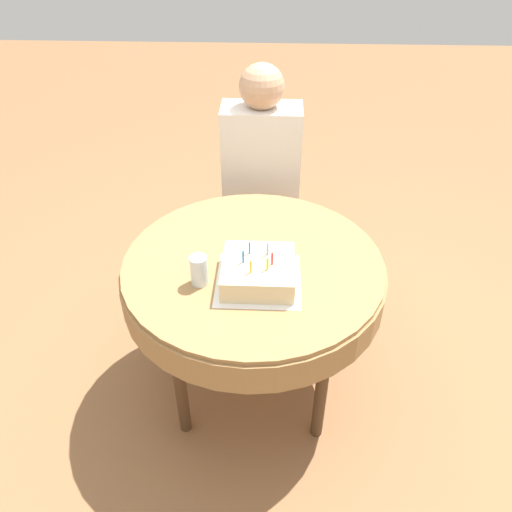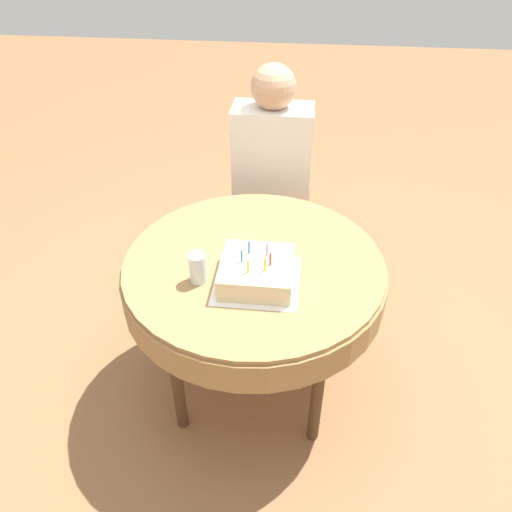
# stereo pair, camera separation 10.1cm
# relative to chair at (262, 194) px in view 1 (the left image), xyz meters

# --- Properties ---
(ground_plane) EXTENTS (12.00, 12.00, 0.00)m
(ground_plane) POSITION_rel_chair_xyz_m (-0.01, -0.86, -0.51)
(ground_plane) COLOR #8C603D
(dining_table) EXTENTS (1.06, 1.06, 0.72)m
(dining_table) POSITION_rel_chair_xyz_m (-0.01, -0.86, 0.12)
(dining_table) COLOR #9E7547
(dining_table) RESTS_ON ground_plane
(chair) EXTENTS (0.42, 0.42, 0.94)m
(chair) POSITION_rel_chair_xyz_m (0.00, 0.00, 0.00)
(chair) COLOR brown
(chair) RESTS_ON ground_plane
(person) EXTENTS (0.40, 0.31, 1.25)m
(person) POSITION_rel_chair_xyz_m (-0.00, -0.09, 0.24)
(person) COLOR tan
(person) RESTS_ON ground_plane
(napkin) EXTENTS (0.32, 0.32, 0.00)m
(napkin) POSITION_rel_chair_xyz_m (0.02, -0.98, 0.20)
(napkin) COLOR white
(napkin) RESTS_ON dining_table
(birthday_cake) EXTENTS (0.27, 0.27, 0.14)m
(birthday_cake) POSITION_rel_chair_xyz_m (0.02, -0.98, 0.25)
(birthday_cake) COLOR beige
(birthday_cake) RESTS_ON dining_table
(drinking_glass) EXTENTS (0.07, 0.07, 0.12)m
(drinking_glass) POSITION_rel_chair_xyz_m (-0.20, -1.00, 0.26)
(drinking_glass) COLOR silver
(drinking_glass) RESTS_ON dining_table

